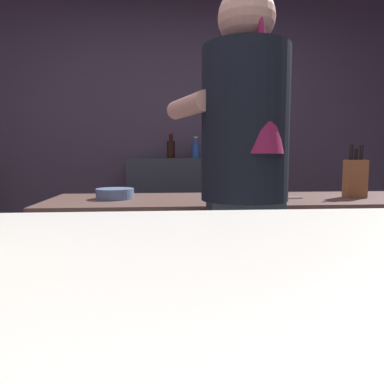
# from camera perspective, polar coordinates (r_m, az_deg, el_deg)

# --- Properties ---
(wall_back) EXTENTS (5.20, 0.10, 2.70)m
(wall_back) POSITION_cam_1_polar(r_m,az_deg,el_deg) (3.43, -2.83, 9.84)
(wall_back) COLOR #4A4054
(wall_back) RESTS_ON ground
(prep_counter) EXTENTS (2.10, 0.60, 0.88)m
(prep_counter) POSITION_cam_1_polar(r_m,az_deg,el_deg) (2.01, 9.17, -13.49)
(prep_counter) COLOR brown
(prep_counter) RESTS_ON ground
(back_shelf) EXTENTS (0.82, 0.36, 1.08)m
(back_shelf) POSITION_cam_1_polar(r_m,az_deg,el_deg) (3.19, -2.59, -4.42)
(back_shelf) COLOR #323844
(back_shelf) RESTS_ON ground
(bartender) EXTENTS (0.50, 0.55, 1.73)m
(bartender) POSITION_cam_1_polar(r_m,az_deg,el_deg) (1.43, 8.43, 1.93)
(bartender) COLOR #29363E
(bartender) RESTS_ON ground
(knife_block) EXTENTS (0.10, 0.08, 0.28)m
(knife_block) POSITION_cam_1_polar(r_m,az_deg,el_deg) (2.09, 24.50, 2.08)
(knife_block) COLOR brown
(knife_block) RESTS_ON prep_counter
(mixing_bowl) EXTENTS (0.19, 0.19, 0.05)m
(mixing_bowl) POSITION_cam_1_polar(r_m,az_deg,el_deg) (1.89, -12.13, -0.25)
(mixing_bowl) COLOR slate
(mixing_bowl) RESTS_ON prep_counter
(chefs_knife) EXTENTS (0.24, 0.05, 0.01)m
(chefs_knife) POSITION_cam_1_polar(r_m,az_deg,el_deg) (1.91, 13.74, -0.93)
(chefs_knife) COLOR silver
(chefs_knife) RESTS_ON prep_counter
(bottle_hot_sauce) EXTENTS (0.07, 0.07, 0.19)m
(bottle_hot_sauce) POSITION_cam_1_polar(r_m,az_deg,el_deg) (3.22, 0.63, 6.70)
(bottle_hot_sauce) COLOR #2C519D
(bottle_hot_sauce) RESTS_ON back_shelf
(bottle_soy) EXTENTS (0.07, 0.07, 0.22)m
(bottle_soy) POSITION_cam_1_polar(r_m,az_deg,el_deg) (3.16, -3.37, 6.92)
(bottle_soy) COLOR black
(bottle_soy) RESTS_ON back_shelf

